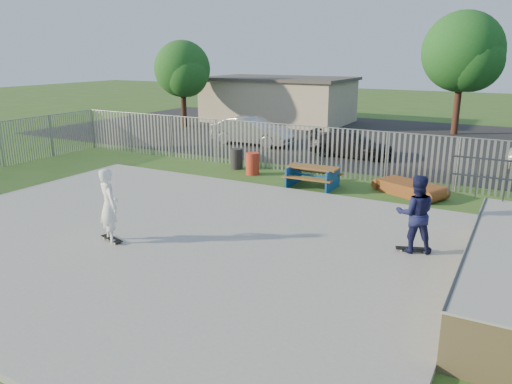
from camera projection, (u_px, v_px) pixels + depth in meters
The scene contains 17 objects.
ground at pixel (164, 240), 13.53m from camera, with size 120.00×120.00×0.00m, color #315C1F.
concrete_slab at pixel (164, 237), 13.51m from camera, with size 15.00×12.00×0.15m, color gray.
fence at pixel (274, 174), 16.66m from camera, with size 26.04×16.02×2.00m.
picnic_table at pixel (313, 177), 18.73m from camera, with size 1.92×1.59×0.80m.
funbox at pixel (409, 189), 17.79m from camera, with size 2.42×1.88×0.43m.
trash_bin_red at pixel (253, 164), 20.68m from camera, with size 0.55×0.55×0.91m, color #B72F1C.
trash_bin_grey at pixel (237, 159), 21.71m from camera, with size 0.53×0.53×0.88m, color #242326.
parking_lot at pixel (369, 138), 29.54m from camera, with size 40.00×18.00×0.02m, color black.
car_silver at pixel (252, 131), 27.22m from camera, with size 1.59×4.56×1.50m, color #B0AFB4.
car_dark at pixel (351, 144), 24.10m from camera, with size 1.70×4.18×1.21m, color black.
building at pixel (278, 99), 36.20m from camera, with size 10.40×6.40×3.20m.
tree_left at pixel (182, 69), 33.03m from camera, with size 3.70×3.70×5.71m.
tree_mid at pixel (463, 52), 29.61m from camera, with size 4.75×4.75×7.33m.
skateboard_a at pixel (412, 249), 12.39m from camera, with size 0.82×0.47×0.08m.
skateboard_b at pixel (112, 239), 13.05m from camera, with size 0.82×0.41×0.08m.
skater_navy at pixel (415, 214), 12.14m from camera, with size 0.94×0.73×1.94m, color #151844.
skater_white at pixel (109, 205), 12.80m from camera, with size 0.71×0.46×1.94m, color white.
Camera 1 is at (8.31, -9.89, 4.91)m, focal length 35.00 mm.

